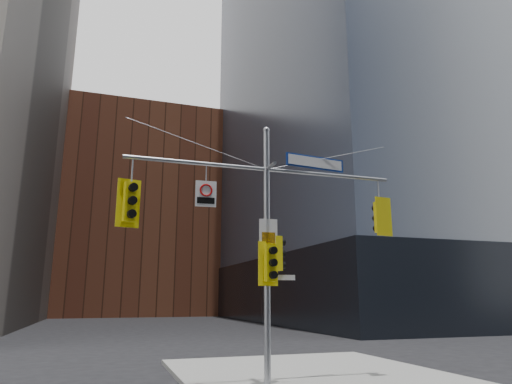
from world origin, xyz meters
TOP-DOWN VIEW (x-y plane):
  - sidewalk_corner at (2.00, 4.00)m, footprint 8.00×8.00m
  - podium_ne at (28.00, 32.00)m, footprint 36.40×36.40m
  - brick_midrise at (0.00, 58.00)m, footprint 26.00×20.00m
  - signal_assembly at (0.00, 1.99)m, footprint 8.00×0.80m
  - traffic_light_west_arm at (-3.74, 2.01)m, footprint 0.60×0.55m
  - traffic_light_east_arm at (3.71, 1.99)m, footprint 0.57×0.48m
  - traffic_light_pole_side at (0.32, 2.01)m, footprint 0.41×0.35m
  - traffic_light_pole_front at (-0.00, 1.73)m, footprint 0.57×0.47m
  - street_sign_blade at (1.56, 2.00)m, footprint 1.99×0.29m
  - regulatory_sign_arm at (-1.77, 1.97)m, footprint 0.58×0.08m
  - regulatory_sign_pole at (0.00, 1.88)m, footprint 0.51×0.09m
  - street_blade_ew at (0.45, 2.00)m, footprint 0.72×0.12m
  - street_blade_ns at (0.00, 2.45)m, footprint 0.07×0.72m

SIDE VIEW (x-z plane):
  - sidewalk_corner at x=2.00m, z-range 0.00..0.15m
  - street_blade_ew at x=0.45m, z-range 2.86..3.01m
  - street_blade_ns at x=0.00m, z-range 2.88..3.02m
  - podium_ne at x=28.00m, z-range 0.00..6.00m
  - traffic_light_pole_front at x=0.00m, z-range 2.70..3.90m
  - traffic_light_pole_side at x=0.32m, z-range 3.11..4.07m
  - regulatory_sign_pole at x=0.00m, z-range 3.84..4.51m
  - signal_assembly at x=0.00m, z-range 0.77..8.07m
  - traffic_light_east_arm at x=3.71m, z-range 4.21..5.39m
  - traffic_light_west_arm at x=-3.74m, z-range 4.16..5.44m
  - regulatory_sign_arm at x=-1.77m, z-range 4.81..5.53m
  - street_sign_blade at x=1.56m, z-range 6.16..6.54m
  - brick_midrise at x=0.00m, z-range 0.00..28.00m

